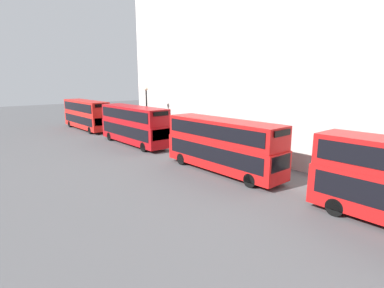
# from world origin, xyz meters

# --- Properties ---
(bus_second_in_queue) EXTENTS (2.59, 10.72, 4.23)m
(bus_second_in_queue) POSITION_xyz_m (1.60, 19.27, 2.34)
(bus_second_in_queue) COLOR red
(bus_second_in_queue) RESTS_ON ground
(bus_third_in_queue) EXTENTS (2.59, 10.98, 4.34)m
(bus_third_in_queue) POSITION_xyz_m (1.60, 33.12, 2.40)
(bus_third_in_queue) COLOR #A80F14
(bus_third_in_queue) RESTS_ON ground
(bus_trailing) EXTENTS (2.59, 11.17, 4.29)m
(bus_trailing) POSITION_xyz_m (1.60, 46.97, 2.37)
(bus_trailing) COLOR red
(bus_trailing) RESTS_ON ground
(street_lamp) EXTENTS (0.44, 0.44, 6.45)m
(street_lamp) POSITION_xyz_m (3.75, 33.68, 3.99)
(street_lamp) COLOR black
(street_lamp) RESTS_ON ground
(pedestrian) EXTENTS (0.36, 0.36, 1.69)m
(pedestrian) POSITION_xyz_m (4.16, 10.54, 0.78)
(pedestrian) COLOR brown
(pedestrian) RESTS_ON ground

